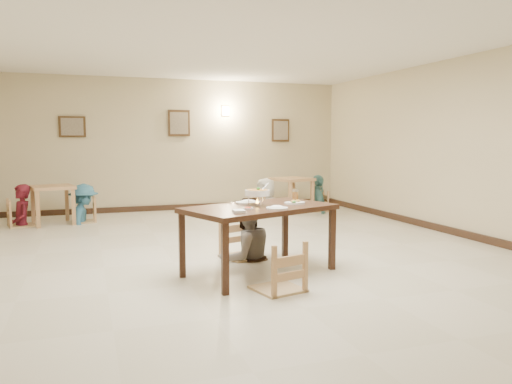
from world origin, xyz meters
name	(u,v)px	position (x,y,z in m)	size (l,w,h in m)	color
floor	(238,257)	(0.00, 0.00, 0.00)	(10.00, 10.00, 0.00)	beige
ceiling	(237,35)	(0.00, 0.00, 3.00)	(10.00, 10.00, 0.00)	silver
wall_back	(175,145)	(0.00, 5.00, 1.50)	(10.00, 10.00, 0.00)	#C9B992
wall_right	(475,147)	(4.00, 0.00, 1.50)	(10.00, 10.00, 0.00)	#C9B992
baseboard_back	(176,207)	(0.00, 4.97, 0.06)	(8.00, 0.06, 0.12)	#301D13
baseboard_right	(469,235)	(3.97, 0.00, 0.06)	(0.06, 10.00, 0.12)	#301D13
picture_a	(72,127)	(-2.20, 4.96, 1.90)	(0.55, 0.04, 0.45)	#3A2514
picture_b	(179,123)	(0.10, 4.96, 2.00)	(0.50, 0.04, 0.60)	#3A2514
picture_c	(281,130)	(2.60, 4.96, 1.85)	(0.45, 0.04, 0.55)	#3A2514
wall_sconce	(225,111)	(1.20, 4.96, 2.30)	(0.16, 0.05, 0.22)	#FFD88C
main_table	(259,213)	(0.01, -0.87, 0.75)	(2.00, 1.54, 0.83)	#3A2115
chair_far	(242,220)	(0.05, -0.03, 0.52)	(0.49, 0.49, 1.04)	tan
chair_near	(278,243)	(-0.03, -1.59, 0.51)	(0.48, 0.48, 1.03)	tan
main_diner	(246,198)	(0.09, -0.09, 0.84)	(0.81, 0.63, 1.67)	gray
curry_warmer	(257,193)	(0.00, -0.85, 0.98)	(0.33, 0.30, 0.27)	silver
rice_plate_far	(248,202)	(-0.05, -0.61, 0.84)	(0.31, 0.31, 0.07)	white
rice_plate_near	(277,208)	(0.12, -1.18, 0.84)	(0.26, 0.26, 0.06)	white
fried_plate	(295,202)	(0.50, -0.82, 0.85)	(0.27, 0.27, 0.06)	white
chili_dish	(248,208)	(-0.21, -1.10, 0.84)	(0.11, 0.11, 0.02)	white
napkin_cutlery	(239,211)	(-0.37, -1.30, 0.84)	(0.16, 0.25, 0.03)	white
drink_glass	(295,195)	(0.64, -0.51, 0.90)	(0.08, 0.08, 0.15)	white
bg_table_left	(53,193)	(-2.57, 3.75, 0.61)	(0.89, 0.89, 0.75)	tan
bg_table_right	(292,184)	(2.41, 3.77, 0.63)	(0.97, 0.97, 0.77)	tan
bg_chair_ll	(21,200)	(-3.13, 3.72, 0.49)	(0.46, 0.46, 0.98)	tan
bg_chair_lr	(83,199)	(-2.02, 3.82, 0.47)	(0.44, 0.44, 0.94)	tan
bg_chair_rl	(266,193)	(1.79, 3.79, 0.46)	(0.43, 0.43, 0.92)	tan
bg_chair_rr	(318,192)	(3.02, 3.70, 0.44)	(0.41, 0.41, 0.88)	tan
bg_diner_a	(20,184)	(-3.13, 3.72, 0.79)	(0.58, 0.38, 1.58)	#59131F
bg_diner_b	(83,184)	(-2.02, 3.82, 0.76)	(0.98, 0.57, 1.52)	teal
bg_diner_c	(266,178)	(1.79, 3.79, 0.78)	(0.76, 0.50, 1.56)	silver
bg_diner_d	(318,175)	(3.02, 3.70, 0.83)	(0.97, 0.40, 1.66)	#457C77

